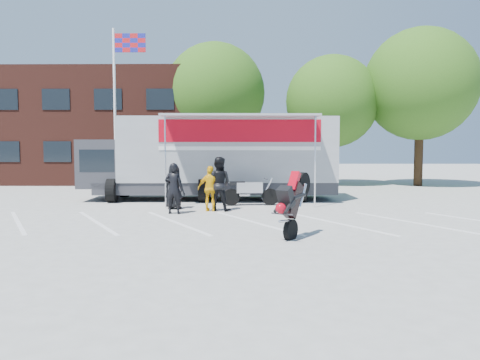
{
  "coord_description": "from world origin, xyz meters",
  "views": [
    {
      "loc": [
        -0.08,
        -12.94,
        2.28
      ],
      "look_at": [
        -0.26,
        0.84,
        1.3
      ],
      "focal_mm": 35.0,
      "sensor_mm": 36.0,
      "label": 1
    }
  ],
  "objects_px": {
    "tree_left": "(215,93)",
    "spectator_hivis": "(211,189)",
    "parked_motorcycle": "(251,205)",
    "stunt_bike_rider": "(301,236)",
    "tree_mid": "(332,102)",
    "transporter_truck": "(216,199)",
    "spectator_leather_a": "(174,187)",
    "spectator_leather_b": "(174,188)",
    "flagpole": "(120,90)",
    "spectator_leather_c": "(218,184)",
    "tree_right": "(420,84)"
  },
  "relations": [
    {
      "from": "tree_mid",
      "to": "stunt_bike_rider",
      "type": "distance_m",
      "value": 17.2
    },
    {
      "from": "flagpole",
      "to": "tree_left",
      "type": "relative_size",
      "value": 0.93
    },
    {
      "from": "tree_mid",
      "to": "spectator_leather_b",
      "type": "height_order",
      "value": "tree_mid"
    },
    {
      "from": "parked_motorcycle",
      "to": "spectator_leather_b",
      "type": "xyz_separation_m",
      "value": [
        -2.64,
        -2.3,
        0.87
      ]
    },
    {
      "from": "flagpole",
      "to": "spectator_leather_b",
      "type": "xyz_separation_m",
      "value": [
        3.71,
        -7.16,
        -4.18
      ]
    },
    {
      "from": "spectator_leather_c",
      "to": "spectator_hivis",
      "type": "relative_size",
      "value": 1.2
    },
    {
      "from": "tree_left",
      "to": "spectator_hivis",
      "type": "xyz_separation_m",
      "value": [
        0.67,
        -12.49,
        -4.76
      ]
    },
    {
      "from": "spectator_leather_c",
      "to": "spectator_hivis",
      "type": "bearing_deg",
      "value": 42.01
    },
    {
      "from": "tree_left",
      "to": "spectator_hivis",
      "type": "relative_size",
      "value": 5.37
    },
    {
      "from": "tree_left",
      "to": "spectator_leather_a",
      "type": "distance_m",
      "value": 12.86
    },
    {
      "from": "spectator_leather_c",
      "to": "tree_right",
      "type": "bearing_deg",
      "value": -120.66
    },
    {
      "from": "tree_right",
      "to": "flagpole",
      "type": "bearing_deg",
      "value": -164.52
    },
    {
      "from": "tree_right",
      "to": "tree_left",
      "type": "bearing_deg",
      "value": 172.87
    },
    {
      "from": "tree_mid",
      "to": "spectator_leather_b",
      "type": "xyz_separation_m",
      "value": [
        -7.54,
        -12.16,
        -4.07
      ]
    },
    {
      "from": "parked_motorcycle",
      "to": "tree_left",
      "type": "bearing_deg",
      "value": 4.81
    },
    {
      "from": "tree_mid",
      "to": "transporter_truck",
      "type": "distance_m",
      "value": 11.19
    },
    {
      "from": "tree_mid",
      "to": "spectator_leather_a",
      "type": "height_order",
      "value": "tree_mid"
    },
    {
      "from": "tree_left",
      "to": "tree_mid",
      "type": "distance_m",
      "value": 7.1
    },
    {
      "from": "tree_mid",
      "to": "tree_right",
      "type": "distance_m",
      "value": 5.11
    },
    {
      "from": "spectator_leather_b",
      "to": "tree_mid",
      "type": "bearing_deg",
      "value": -112.46
    },
    {
      "from": "tree_right",
      "to": "spectator_leather_b",
      "type": "relative_size",
      "value": 5.24
    },
    {
      "from": "parked_motorcycle",
      "to": "spectator_leather_c",
      "type": "relative_size",
      "value": 1.16
    },
    {
      "from": "flagpole",
      "to": "tree_left",
      "type": "bearing_deg",
      "value": 54.72
    },
    {
      "from": "tree_mid",
      "to": "stunt_bike_rider",
      "type": "xyz_separation_m",
      "value": [
        -3.68,
        -16.06,
        -4.94
      ]
    },
    {
      "from": "transporter_truck",
      "to": "spectator_hivis",
      "type": "xyz_separation_m",
      "value": [
        0.03,
        -3.74,
        0.8
      ]
    },
    {
      "from": "spectator_hivis",
      "to": "tree_left",
      "type": "bearing_deg",
      "value": -77.36
    },
    {
      "from": "parked_motorcycle",
      "to": "spectator_hivis",
      "type": "bearing_deg",
      "value": 132.49
    },
    {
      "from": "flagpole",
      "to": "spectator_hivis",
      "type": "relative_size",
      "value": 4.97
    },
    {
      "from": "tree_mid",
      "to": "tree_right",
      "type": "xyz_separation_m",
      "value": [
        5.0,
        -0.5,
        0.93
      ]
    },
    {
      "from": "spectator_leather_a",
      "to": "tree_mid",
      "type": "bearing_deg",
      "value": -103.64
    },
    {
      "from": "transporter_truck",
      "to": "spectator_leather_a",
      "type": "bearing_deg",
      "value": -114.63
    },
    {
      "from": "tree_right",
      "to": "transporter_truck",
      "type": "bearing_deg",
      "value": -147.45
    },
    {
      "from": "parked_motorcycle",
      "to": "stunt_bike_rider",
      "type": "distance_m",
      "value": 6.32
    },
    {
      "from": "spectator_leather_a",
      "to": "spectator_leather_b",
      "type": "xyz_separation_m",
      "value": [
        0.18,
        -1.24,
        0.07
      ]
    },
    {
      "from": "tree_right",
      "to": "parked_motorcycle",
      "type": "bearing_deg",
      "value": -136.59
    },
    {
      "from": "spectator_leather_a",
      "to": "spectator_leather_c",
      "type": "bearing_deg",
      "value": -173.25
    },
    {
      "from": "transporter_truck",
      "to": "parked_motorcycle",
      "type": "xyz_separation_m",
      "value": [
        1.47,
        -2.11,
        0.0
      ]
    },
    {
      "from": "flagpole",
      "to": "transporter_truck",
      "type": "bearing_deg",
      "value": -29.46
    },
    {
      "from": "tree_left",
      "to": "tree_mid",
      "type": "bearing_deg",
      "value": -8.13
    },
    {
      "from": "spectator_leather_b",
      "to": "tree_left",
      "type": "bearing_deg",
      "value": -83.01
    },
    {
      "from": "transporter_truck",
      "to": "spectator_leather_c",
      "type": "height_order",
      "value": "spectator_leather_c"
    },
    {
      "from": "transporter_truck",
      "to": "spectator_hivis",
      "type": "bearing_deg",
      "value": -91.0
    },
    {
      "from": "flagpole",
      "to": "tree_mid",
      "type": "xyz_separation_m",
      "value": [
        11.24,
        5.0,
        -0.11
      ]
    },
    {
      "from": "flagpole",
      "to": "spectator_leather_b",
      "type": "relative_size",
      "value": 4.6
    },
    {
      "from": "transporter_truck",
      "to": "spectator_leather_a",
      "type": "height_order",
      "value": "transporter_truck"
    },
    {
      "from": "parked_motorcycle",
      "to": "stunt_bike_rider",
      "type": "bearing_deg",
      "value": -175.02
    },
    {
      "from": "parked_motorcycle",
      "to": "stunt_bike_rider",
      "type": "height_order",
      "value": "stunt_bike_rider"
    },
    {
      "from": "transporter_truck",
      "to": "spectator_leather_b",
      "type": "relative_size",
      "value": 6.38
    },
    {
      "from": "transporter_truck",
      "to": "spectator_leather_c",
      "type": "relative_size",
      "value": 5.77
    },
    {
      "from": "transporter_truck",
      "to": "spectator_hivis",
      "type": "relative_size",
      "value": 6.9
    }
  ]
}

